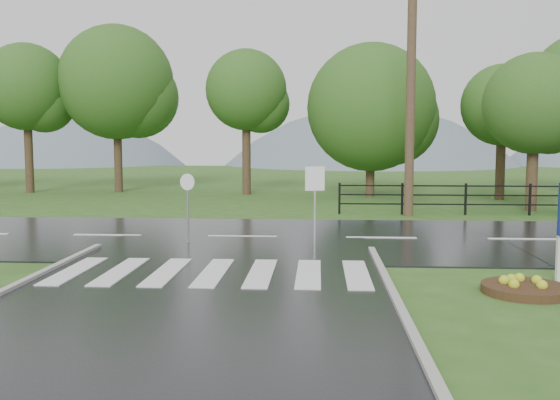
{
  "coord_description": "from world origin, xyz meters",
  "views": [
    {
      "loc": [
        2.19,
        -7.8,
        2.84
      ],
      "look_at": [
        1.34,
        6.0,
        1.5
      ],
      "focal_mm": 40.0,
      "sensor_mm": 36.0,
      "label": 1
    }
  ],
  "objects": [
    {
      "name": "ground",
      "position": [
        0.0,
        0.0,
        0.0
      ],
      "size": [
        120.0,
        120.0,
        0.0
      ],
      "primitive_type": "plane",
      "color": "#2F591D",
      "rests_on": "ground"
    },
    {
      "name": "main_road",
      "position": [
        0.0,
        10.0,
        0.0
      ],
      "size": [
        90.0,
        8.0,
        0.04
      ],
      "primitive_type": "cube",
      "color": "black",
      "rests_on": "ground"
    },
    {
      "name": "crosswalk",
      "position": [
        0.0,
        5.0,
        0.06
      ],
      "size": [
        6.5,
        2.8,
        0.02
      ],
      "color": "silver",
      "rests_on": "ground"
    },
    {
      "name": "fence_west",
      "position": [
        7.75,
        16.0,
        0.72
      ],
      "size": [
        9.58,
        0.08,
        1.2
      ],
      "color": "black",
      "rests_on": "ground"
    },
    {
      "name": "hills",
      "position": [
        3.49,
        65.0,
        -15.54
      ],
      "size": [
        102.0,
        48.0,
        48.0
      ],
      "color": "slate",
      "rests_on": "ground"
    },
    {
      "name": "treeline",
      "position": [
        1.0,
        24.0,
        0.0
      ],
      "size": [
        83.2,
        5.2,
        10.0
      ],
      "color": "#285319",
      "rests_on": "ground"
    },
    {
      "name": "flower_bed",
      "position": [
        6.03,
        3.78,
        0.12
      ],
      "size": [
        1.59,
        1.59,
        0.32
      ],
      "color": "#332111",
      "rests_on": "ground"
    },
    {
      "name": "reg_sign_small",
      "position": [
        2.11,
        7.52,
        1.54
      ],
      "size": [
        0.48,
        0.13,
        2.18
      ],
      "color": "#939399",
      "rests_on": "ground"
    },
    {
      "name": "reg_sign_round",
      "position": [
        -1.34,
        8.82,
        1.25
      ],
      "size": [
        0.43,
        0.17,
        1.93
      ],
      "color": "#939399",
      "rests_on": "ground"
    },
    {
      "name": "utility_pole_east",
      "position": [
        5.54,
        15.5,
        5.09
      ],
      "size": [
        1.77,
        0.43,
        10.02
      ],
      "color": "#473523",
      "rests_on": "ground"
    },
    {
      "name": "entrance_tree_left",
      "position": [
        10.67,
        17.5,
        4.22
      ],
      "size": [
        3.98,
        3.98,
        6.25
      ],
      "color": "#3D2B1C",
      "rests_on": "ground"
    }
  ]
}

